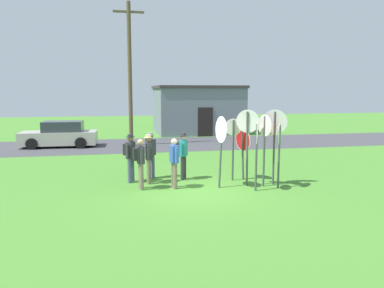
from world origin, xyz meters
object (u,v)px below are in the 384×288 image
Objects in this scene: person_near_signs at (174,160)px; person_in_dark_shirt at (130,154)px; person_in_blue at (140,160)px; stop_sign_rear_left at (233,140)px; person_with_sunhat at (183,153)px; stop_sign_nearest at (221,138)px; parked_car_on_street at (60,135)px; utility_pole at (130,72)px; stop_sign_rear_right at (279,145)px; stop_sign_low_front at (257,145)px; stop_sign_tallest at (274,133)px; stop_sign_leaning_left at (247,134)px; person_holding_notes at (151,152)px; stop_sign_center_cluster at (243,144)px; stop_sign_leaning_right at (264,138)px; person_on_left at (148,156)px.

person_near_signs is 0.97× the size of person_in_dark_shirt.
person_in_dark_shirt is 1.11m from person_in_blue.
person_with_sunhat is (-1.75, 0.56, -0.50)m from stop_sign_rear_left.
parked_car_on_street is at bearing 120.49° from stop_sign_nearest.
stop_sign_nearest is at bearing -54.60° from person_with_sunhat.
stop_sign_rear_right is (4.35, -11.47, -2.92)m from utility_pole.
stop_sign_rear_left is (-0.30, 1.53, -0.03)m from stop_sign_low_front.
parked_car_on_street is 14.13m from stop_sign_low_front.
parked_car_on_street is at bearing 127.42° from stop_sign_tallest.
stop_sign_leaning_left is 1.52× the size of person_holding_notes.
person_holding_notes is at bearing 149.21° from stop_sign_leaning_left.
stop_sign_tallest reaches higher than person_holding_notes.
parked_car_on_street is 12.09m from person_near_signs.
stop_sign_rear_right reaches higher than person_in_dark_shirt.
stop_sign_leaning_left is 1.56× the size of person_in_blue.
stop_sign_leaning_left is at bearing 1.97° from stop_sign_nearest.
stop_sign_center_cluster reaches higher than person_holding_notes.
parked_car_on_street is 1.77× the size of stop_sign_leaning_right.
stop_sign_leaning_left is 2.56m from person_with_sunhat.
stop_sign_rear_right is at bearing -69.22° from utility_pole.
person_on_left is at bearing 65.29° from person_in_blue.
stop_sign_low_front is 1.04× the size of stop_sign_rear_right.
parked_car_on_street is at bearing 109.83° from person_in_blue.
stop_sign_center_cluster is at bearing -52.71° from parked_car_on_street.
person_in_blue is at bearing -169.28° from stop_sign_center_cluster.
stop_sign_leaning_left is 3.73m from person_in_blue.
stop_sign_nearest is 1.40× the size of person_with_sunhat.
stop_sign_rear_right is at bearing -9.85° from person_in_blue.
stop_sign_low_front is 4.50m from person_in_dark_shirt.
person_in_dark_shirt is (-1.40, 1.16, 0.06)m from person_near_signs.
stop_sign_leaning_right is 1.13× the size of stop_sign_rear_right.
stop_sign_tallest is 1.51× the size of person_in_dark_shirt.
person_on_left is at bearing 152.75° from stop_sign_low_front.
stop_sign_center_cluster is (-0.35, 1.18, -0.38)m from stop_sign_leaning_right.
stop_sign_rear_right is 4.51m from person_on_left.
stop_sign_low_front is at bearing -32.17° from stop_sign_nearest.
stop_sign_tallest is at bearing -51.31° from stop_sign_center_cluster.
person_in_dark_shirt is at bearing 140.38° from person_near_signs.
stop_sign_leaning_right reaches higher than stop_sign_nearest.
person_holding_notes is (-3.11, 1.85, -0.83)m from stop_sign_leaning_left.
person_on_left is (-4.26, 1.02, -0.84)m from stop_sign_tallest.
person_on_left is at bearing 162.38° from stop_sign_leaning_right.
person_with_sunhat is 1.99m from person_in_blue.
stop_sign_rear_right reaches higher than person_on_left.
stop_sign_tallest reaches higher than person_in_dark_shirt.
person_near_signs is (-1.55, 0.24, -0.73)m from stop_sign_nearest.
parked_car_on_street is at bearing 177.00° from utility_pole.
stop_sign_rear_left is at bearing 130.66° from stop_sign_rear_right.
person_near_signs is at bearing -69.37° from person_holding_notes.
stop_sign_center_cluster is (0.42, 0.16, -0.20)m from stop_sign_rear_left.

